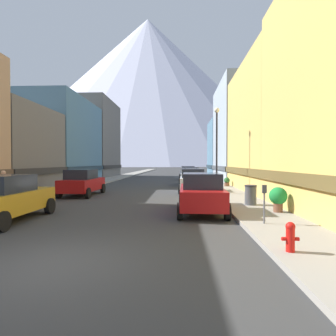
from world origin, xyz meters
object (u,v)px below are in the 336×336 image
(car_left_0, at_px, (5,198))
(potted_plant_1, at_px, (227,182))
(car_right_2, at_px, (190,176))
(fire_hydrant_near, at_px, (290,236))
(car_right_3, at_px, (188,173))
(car_right_0, at_px, (201,193))
(car_left_1, at_px, (82,182))
(trash_bin_right, at_px, (251,195))
(parking_meter_near, at_px, (264,198))
(pedestrian_0, at_px, (4,188))
(potted_plant_0, at_px, (278,197))
(car_right_1, at_px, (193,180))
(streetlamp_right, at_px, (217,137))

(car_left_0, height_order, potted_plant_1, car_left_0)
(car_left_0, relative_size, potted_plant_1, 5.64)
(car_right_2, bearing_deg, fire_hydrant_near, -85.59)
(car_right_3, bearing_deg, car_right_0, -90.01)
(car_left_1, distance_m, car_right_0, 9.89)
(fire_hydrant_near, xyz_separation_m, trash_bin_right, (0.90, 7.43, 0.12))
(car_left_1, distance_m, potted_plant_1, 12.54)
(car_right_3, bearing_deg, parking_meter_near, -85.82)
(parking_meter_near, relative_size, trash_bin_right, 1.36)
(fire_hydrant_near, bearing_deg, car_left_0, 158.13)
(pedestrian_0, bearing_deg, car_left_1, 62.88)
(car_right_3, bearing_deg, car_right_2, -90.02)
(parking_meter_near, height_order, potted_plant_1, parking_meter_near)
(car_left_0, xyz_separation_m, potted_plant_0, (10.80, 1.69, -0.12))
(car_right_2, relative_size, pedestrian_0, 2.63)
(car_right_0, height_order, parking_meter_near, car_right_0)
(car_right_0, xyz_separation_m, potted_plant_1, (3.20, 12.70, -0.34))
(car_left_0, bearing_deg, fire_hydrant_near, -21.87)
(car_left_0, distance_m, car_right_2, 19.25)
(car_right_1, xyz_separation_m, potted_plant_0, (3.20, -9.37, -0.12))
(car_right_3, bearing_deg, car_right_1, -90.01)
(car_left_0, bearing_deg, car_left_1, 90.00)
(fire_hydrant_near, bearing_deg, pedestrian_0, 147.56)
(car_right_3, relative_size, pedestrian_0, 2.63)
(car_left_1, relative_size, streetlamp_right, 0.76)
(car_right_1, relative_size, fire_hydrant_near, 6.31)
(car_left_0, height_order, car_right_1, same)
(car_right_2, bearing_deg, car_left_1, -129.62)
(potted_plant_1, bearing_deg, parking_meter_near, -94.62)
(car_right_2, relative_size, potted_plant_1, 5.68)
(potted_plant_1, height_order, pedestrian_0, pedestrian_0)
(car_left_1, height_order, car_right_3, same)
(parking_meter_near, bearing_deg, car_right_0, 125.02)
(potted_plant_0, relative_size, streetlamp_right, 0.18)
(car_right_1, distance_m, streetlamp_right, 3.99)
(car_left_0, distance_m, car_right_3, 27.16)
(car_right_0, xyz_separation_m, car_right_2, (-0.00, 15.51, 0.00))
(fire_hydrant_near, bearing_deg, car_right_1, 96.38)
(car_right_3, bearing_deg, trash_bin_right, -83.50)
(fire_hydrant_near, bearing_deg, parking_meter_near, 84.48)
(car_right_2, relative_size, potted_plant_0, 4.20)
(car_left_1, relative_size, parking_meter_near, 3.33)
(potted_plant_1, bearing_deg, car_right_3, 105.94)
(car_right_2, xyz_separation_m, potted_plant_0, (3.20, -16.00, -0.12))
(car_right_1, distance_m, parking_meter_near, 11.83)
(car_left_0, relative_size, car_right_3, 0.99)
(pedestrian_0, bearing_deg, car_right_2, 54.26)
(parking_meter_near, distance_m, pedestrian_0, 12.76)
(car_right_2, height_order, fire_hydrant_near, car_right_2)
(car_left_1, relative_size, car_right_1, 1.00)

